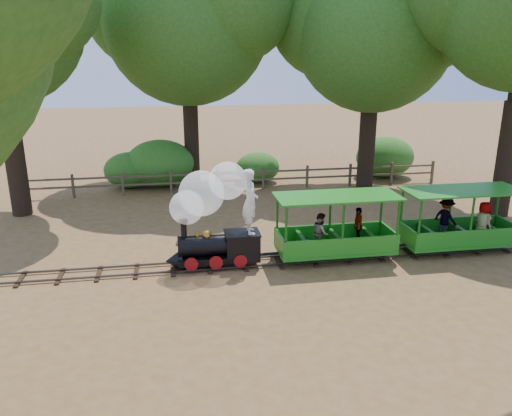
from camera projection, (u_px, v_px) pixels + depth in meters
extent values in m
plane|color=#996A42|center=(279.00, 262.00, 14.34)|extent=(90.00, 90.00, 0.00)
cube|color=#3F3D3A|center=(281.00, 264.00, 14.04)|extent=(22.00, 0.05, 0.05)
cube|color=#3F3D3A|center=(276.00, 256.00, 14.60)|extent=(22.00, 0.05, 0.05)
cube|color=#382314|center=(279.00, 262.00, 14.34)|extent=(0.12, 1.00, 0.05)
cube|color=#382314|center=(99.00, 274.00, 13.54)|extent=(0.12, 1.00, 0.05)
cube|color=#382314|center=(440.00, 251.00, 15.13)|extent=(0.12, 1.00, 0.05)
cube|color=black|center=(219.00, 257.00, 13.98)|extent=(2.28, 0.72, 0.19)
cylinder|color=black|center=(205.00, 245.00, 13.81)|extent=(1.45, 0.58, 0.58)
cylinder|color=black|center=(184.00, 229.00, 13.57)|extent=(0.17, 0.17, 0.46)
sphere|color=#B67E2B|center=(207.00, 235.00, 13.73)|extent=(0.27, 0.27, 0.27)
cylinder|color=#B67E2B|center=(197.00, 234.00, 13.68)|extent=(0.10, 0.10, 0.10)
cube|color=black|center=(242.00, 243.00, 13.98)|extent=(0.93, 0.72, 0.57)
cube|color=black|center=(242.00, 233.00, 13.89)|extent=(0.98, 0.79, 0.04)
cone|color=black|center=(174.00, 261.00, 13.79)|extent=(0.47, 0.66, 0.66)
cylinder|color=#B67E2B|center=(178.00, 243.00, 13.66)|extent=(0.10, 0.14, 0.14)
cylinder|color=maroon|center=(191.00, 264.00, 13.51)|extent=(0.37, 0.06, 0.37)
cylinder|color=maroon|center=(190.00, 254.00, 14.21)|extent=(0.37, 0.06, 0.37)
cylinder|color=maroon|center=(216.00, 263.00, 13.62)|extent=(0.37, 0.06, 0.37)
cylinder|color=maroon|center=(214.00, 252.00, 14.32)|extent=(0.37, 0.06, 0.37)
cylinder|color=maroon|center=(240.00, 261.00, 13.72)|extent=(0.37, 0.06, 0.37)
cylinder|color=maroon|center=(237.00, 251.00, 14.43)|extent=(0.37, 0.06, 0.37)
sphere|color=white|center=(187.00, 207.00, 13.46)|extent=(0.93, 0.93, 0.93)
sphere|color=white|center=(201.00, 193.00, 13.46)|extent=(1.24, 1.24, 1.24)
sphere|color=white|center=(228.00, 181.00, 13.53)|extent=(1.03, 1.03, 1.03)
imported|color=white|center=(250.00, 201.00, 13.59)|extent=(0.45, 0.67, 1.81)
cube|color=#20831C|center=(335.00, 249.00, 14.51)|extent=(3.37, 1.29, 0.10)
cube|color=#165A14|center=(335.00, 252.00, 14.55)|extent=(3.03, 0.49, 0.14)
cube|color=#20831C|center=(342.00, 247.00, 13.86)|extent=(3.37, 0.06, 0.49)
cube|color=#20831C|center=(329.00, 232.00, 14.99)|extent=(3.37, 0.06, 0.49)
cube|color=#20831C|center=(337.00, 196.00, 14.04)|extent=(3.51, 1.44, 0.05)
cylinder|color=#165A14|center=(286.00, 233.00, 13.47)|extent=(0.07, 0.07, 1.58)
cylinder|color=#165A14|center=(277.00, 219.00, 14.57)|extent=(0.07, 0.07, 1.58)
cylinder|color=#165A14|center=(398.00, 227.00, 13.98)|extent=(0.07, 0.07, 1.58)
cylinder|color=#165A14|center=(381.00, 214.00, 15.08)|extent=(0.07, 0.07, 1.58)
cube|color=#165A14|center=(301.00, 243.00, 14.28)|extent=(0.12, 1.09, 0.40)
cube|color=#165A14|center=(335.00, 241.00, 14.44)|extent=(0.12, 1.09, 0.40)
cube|color=#165A14|center=(368.00, 239.00, 14.60)|extent=(0.12, 1.09, 0.40)
cylinder|color=black|center=(302.00, 258.00, 14.05)|extent=(0.28, 0.06, 0.28)
cylinder|color=black|center=(296.00, 249.00, 14.68)|extent=(0.28, 0.06, 0.28)
cylinder|color=black|center=(374.00, 253.00, 14.39)|extent=(0.28, 0.06, 0.28)
cylinder|color=black|center=(366.00, 245.00, 15.02)|extent=(0.28, 0.06, 0.28)
imported|color=gray|center=(321.00, 232.00, 14.05)|extent=(0.51, 0.61, 1.13)
imported|color=gray|center=(358.00, 225.00, 14.66)|extent=(0.44, 0.70, 1.10)
cube|color=#20831C|center=(457.00, 241.00, 15.12)|extent=(3.37, 1.29, 0.10)
cube|color=#165A14|center=(457.00, 244.00, 15.16)|extent=(3.03, 0.49, 0.14)
cube|color=#20831C|center=(470.00, 239.00, 14.47)|extent=(3.37, 0.06, 0.49)
cube|color=#20831C|center=(448.00, 225.00, 15.60)|extent=(3.37, 0.06, 0.49)
cube|color=#20831C|center=(463.00, 190.00, 14.65)|extent=(3.51, 1.44, 0.05)
cylinder|color=#165A14|center=(419.00, 225.00, 14.08)|extent=(0.07, 0.07, 1.58)
cylinder|color=#165A14|center=(401.00, 213.00, 15.18)|extent=(0.07, 0.07, 1.58)
cylinder|color=#165A14|center=(497.00, 208.00, 15.69)|extent=(0.07, 0.07, 1.58)
cube|color=#165A14|center=(427.00, 235.00, 14.89)|extent=(0.12, 1.09, 0.40)
cube|color=#165A14|center=(458.00, 233.00, 15.05)|extent=(0.12, 1.09, 0.40)
cube|color=#165A14|center=(488.00, 231.00, 15.21)|extent=(0.12, 1.09, 0.40)
cylinder|color=black|center=(429.00, 249.00, 14.66)|extent=(0.28, 0.06, 0.28)
cylinder|color=black|center=(418.00, 241.00, 15.29)|extent=(0.28, 0.06, 0.28)
cylinder|color=black|center=(496.00, 245.00, 15.00)|extent=(0.28, 0.06, 0.28)
cylinder|color=black|center=(482.00, 237.00, 15.64)|extent=(0.28, 0.06, 0.28)
imported|color=gray|center=(446.00, 218.00, 15.09)|extent=(0.73, 0.92, 1.25)
imported|color=gray|center=(483.00, 222.00, 14.70)|extent=(0.50, 0.67, 1.25)
cylinder|color=#2D2116|center=(16.00, 164.00, 18.08)|extent=(0.70, 0.70, 3.83)
cylinder|color=#2D2116|center=(3.00, 78.00, 17.18)|extent=(0.52, 0.53, 2.19)
cylinder|color=#2D2116|center=(192.00, 143.00, 22.40)|extent=(0.66, 0.66, 3.82)
cylinder|color=#2D2116|center=(189.00, 74.00, 21.51)|extent=(0.50, 0.50, 2.18)
sphere|color=#25551A|center=(187.00, 20.00, 20.87)|extent=(7.07, 7.07, 7.07)
sphere|color=#25551A|center=(148.00, 4.00, 21.57)|extent=(5.66, 5.66, 5.66)
cylinder|color=#2D2116|center=(367.00, 148.00, 21.74)|extent=(0.72, 0.72, 3.59)
cylinder|color=#2D2116|center=(371.00, 82.00, 20.90)|extent=(0.54, 0.54, 2.05)
sphere|color=#25551A|center=(374.00, 31.00, 20.30)|extent=(6.60, 6.60, 6.60)
sphere|color=#25551A|center=(426.00, 8.00, 19.39)|extent=(4.95, 4.95, 4.95)
sphere|color=#25551A|center=(331.00, 15.00, 20.96)|extent=(5.28, 5.28, 5.28)
cylinder|color=#2D2116|center=(506.00, 160.00, 17.97)|extent=(0.68, 0.68, 4.16)
cube|color=brown|center=(22.00, 188.00, 20.30)|extent=(0.10, 0.10, 1.00)
cube|color=brown|center=(73.00, 186.00, 20.62)|extent=(0.10, 0.10, 1.00)
cube|color=brown|center=(123.00, 184.00, 20.93)|extent=(0.10, 0.10, 1.00)
cube|color=brown|center=(171.00, 182.00, 21.25)|extent=(0.10, 0.10, 1.00)
cube|color=brown|center=(218.00, 180.00, 21.57)|extent=(0.10, 0.10, 1.00)
cube|color=brown|center=(263.00, 178.00, 21.88)|extent=(0.10, 0.10, 1.00)
cube|color=brown|center=(307.00, 177.00, 22.20)|extent=(0.10, 0.10, 1.00)
cube|color=brown|center=(350.00, 175.00, 22.52)|extent=(0.10, 0.10, 1.00)
cube|color=brown|center=(392.00, 173.00, 22.83)|extent=(0.10, 0.10, 1.00)
cube|color=brown|center=(432.00, 171.00, 23.15)|extent=(0.10, 0.10, 1.00)
cube|color=brown|center=(240.00, 173.00, 21.64)|extent=(18.00, 0.06, 0.08)
cube|color=brown|center=(241.00, 180.00, 21.74)|extent=(18.00, 0.06, 0.08)
ellipsoid|color=#2D6B1E|center=(130.00, 170.00, 22.11)|extent=(2.30, 1.77, 1.59)
ellipsoid|color=#2D6B1E|center=(160.00, 163.00, 22.24)|extent=(3.04, 2.34, 2.11)
ellipsoid|color=#2D6B1E|center=(258.00, 167.00, 23.04)|extent=(2.03, 1.56, 1.41)
ellipsoid|color=#2D6B1E|center=(385.00, 157.00, 23.95)|extent=(2.83, 2.17, 1.96)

